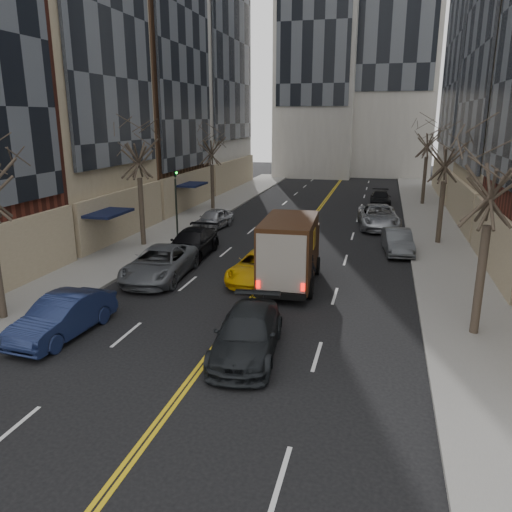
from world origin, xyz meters
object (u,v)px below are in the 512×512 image
at_px(ups_truck, 290,251).
at_px(pedestrian, 311,274).
at_px(observer_sedan, 247,334).
at_px(taxi, 259,267).

distance_m(ups_truck, pedestrian, 1.70).
relative_size(observer_sedan, pedestrian, 2.76).
relative_size(ups_truck, taxi, 1.25).
xyz_separation_m(observer_sedan, taxi, (-1.50, 7.75, -0.05)).
bearing_deg(taxi, pedestrian, -23.29).
relative_size(observer_sedan, taxi, 1.06).
xyz_separation_m(ups_truck, observer_sedan, (-0.06, -7.38, -0.93)).
distance_m(ups_truck, taxi, 1.88).
height_order(ups_truck, pedestrian, ups_truck).
bearing_deg(pedestrian, ups_truck, 65.60).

